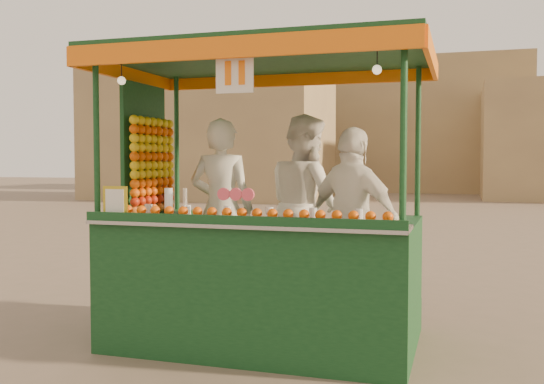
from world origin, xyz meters
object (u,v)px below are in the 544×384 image
(vendor_left, at_px, (222,208))
(juice_cart, at_px, (255,250))
(vendor_middle, at_px, (306,206))
(vendor_right, at_px, (353,221))

(vendor_left, bearing_deg, juice_cart, 136.74)
(vendor_middle, distance_m, vendor_right, 0.84)
(vendor_left, distance_m, vendor_middle, 0.86)
(juice_cart, bearing_deg, vendor_right, 10.29)
(juice_cart, xyz_separation_m, vendor_middle, (0.29, 0.75, 0.36))
(vendor_middle, bearing_deg, juice_cart, 120.82)
(juice_cart, height_order, vendor_left, juice_cart)
(vendor_left, relative_size, vendor_right, 1.07)
(juice_cart, distance_m, vendor_right, 0.94)
(juice_cart, relative_size, vendor_right, 1.77)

